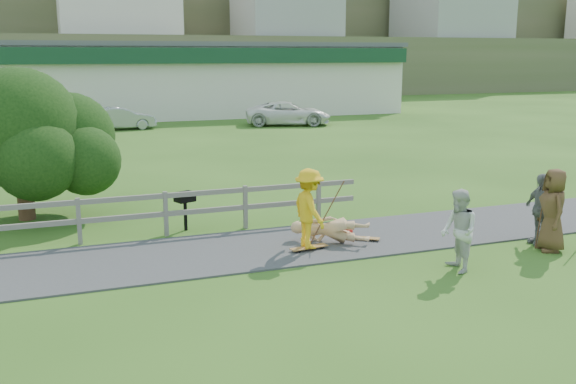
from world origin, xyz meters
name	(u,v)px	position (x,y,z in m)	size (l,w,h in m)	color
ground	(292,268)	(0.00, 0.00, 0.00)	(260.00, 260.00, 0.00)	#2D5518
path	(268,247)	(0.00, 1.50, 0.02)	(34.00, 3.00, 0.04)	#3A3A3C
fence	(50,216)	(-4.62, 3.30, 0.72)	(15.05, 0.10, 1.10)	#69655C
strip_mall	(172,78)	(4.00, 34.94, 2.58)	(32.50, 10.75, 5.10)	beige
skater_rider	(309,213)	(0.77, 0.94, 0.89)	(1.15, 0.66, 1.78)	yellow
skater_fallen	(330,230)	(1.45, 1.32, 0.33)	(1.83, 0.44, 0.67)	tan
spectator_a	(459,231)	(3.09, -1.34, 0.85)	(0.82, 0.64, 1.69)	beige
spectator_b	(540,209)	(5.98, -0.38, 0.83)	(0.98, 0.41, 1.67)	slate
spectator_c	(553,210)	(5.88, -0.88, 0.94)	(0.91, 0.59, 1.87)	brown
car_silver	(120,118)	(-0.62, 26.50, 0.65)	(1.38, 3.97, 1.31)	#95979C
car_white	(288,113)	(9.31, 25.27, 0.72)	(2.40, 5.21, 1.45)	silver
tree	(22,153)	(-5.21, 6.22, 1.79)	(5.05, 5.05, 3.57)	black
bbq	(185,211)	(-1.46, 3.64, 0.49)	(0.45, 0.34, 0.98)	black
longboard_rider	(309,249)	(0.77, 0.94, 0.05)	(0.89, 0.22, 0.10)	olive
longboard_fallen	(362,240)	(2.25, 1.22, 0.04)	(0.80, 0.20, 0.09)	olive
helmet	(347,231)	(2.05, 1.67, 0.16)	(0.31, 0.31, 0.31)	red
pole_rider	(327,208)	(1.37, 1.34, 0.85)	(0.03, 0.03, 1.70)	brown
pole_spec_left	(541,211)	(5.78, -0.63, 0.86)	(0.03, 0.03, 1.72)	brown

